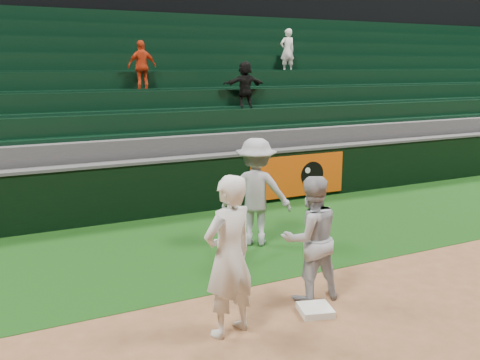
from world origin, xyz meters
name	(u,v)px	position (x,y,z in m)	size (l,w,h in m)	color
ground	(310,305)	(0.00, 0.00, 0.00)	(70.00, 70.00, 0.00)	brown
foul_grass	(219,241)	(0.00, 3.00, 0.00)	(36.00, 4.20, 0.01)	black
first_base	(315,310)	(-0.09, -0.24, 0.05)	(0.41, 0.41, 0.09)	white
first_baseman	(229,256)	(-1.33, -0.21, 0.99)	(0.72, 0.47, 1.98)	silver
baserunner	(310,238)	(0.11, 0.20, 0.88)	(0.85, 0.67, 1.76)	#9EA1A8
base_coach	(256,192)	(0.54, 2.58, 0.98)	(1.26, 0.72, 1.94)	#9D9FAA
field_wall	(179,185)	(0.03, 5.20, 0.63)	(36.00, 0.45, 1.25)	black
stadium_seating	(129,121)	(0.00, 8.97, 1.70)	(36.00, 5.95, 4.85)	#39393C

